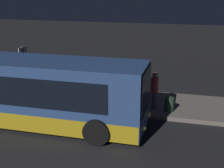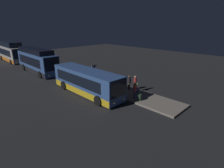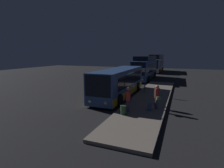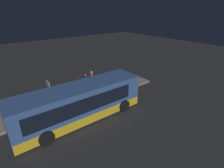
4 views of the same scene
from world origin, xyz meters
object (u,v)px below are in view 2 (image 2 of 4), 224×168
(passenger_waiting, at_px, (129,82))
(suitcase, at_px, (137,90))
(trash_bin, at_px, (139,97))
(bus_lead, at_px, (86,82))
(bus_second, at_px, (37,62))
(bus_third, at_px, (11,52))
(passenger_with_bags, at_px, (135,82))
(passenger_boarding, at_px, (135,89))
(sign_post, at_px, (94,72))

(passenger_waiting, xyz_separation_m, suitcase, (1.43, -0.31, -0.61))
(suitcase, bearing_deg, trash_bin, -44.85)
(bus_lead, distance_m, trash_bin, 6.42)
(bus_second, bearing_deg, bus_lead, 0.00)
(bus_third, height_order, suitcase, bus_third)
(passenger_with_bags, bearing_deg, bus_second, -108.35)
(trash_bin, bearing_deg, passenger_boarding, 170.17)
(passenger_boarding, distance_m, sign_post, 6.67)
(bus_lead, distance_m, passenger_boarding, 5.75)
(passenger_boarding, distance_m, passenger_with_bags, 2.31)
(bus_second, distance_m, bus_third, 14.14)
(passenger_waiting, xyz_separation_m, trash_bin, (2.97, -1.84, -0.59))
(bus_third, bearing_deg, passenger_boarding, 4.33)
(passenger_waiting, relative_size, trash_bin, 2.65)
(passenger_waiting, height_order, passenger_with_bags, passenger_with_bags)
(passenger_boarding, bearing_deg, bus_lead, 169.23)
(bus_lead, height_order, passenger_boarding, bus_lead)
(passenger_boarding, xyz_separation_m, sign_post, (-6.63, -0.10, 0.71))
(trash_bin, bearing_deg, suitcase, 135.15)
(bus_second, height_order, sign_post, bus_second)
(suitcase, bearing_deg, passenger_boarding, -60.02)
(bus_second, bearing_deg, passenger_waiting, 14.24)
(passenger_boarding, xyz_separation_m, passenger_with_bags, (-1.39, 1.84, 0.03))
(suitcase, relative_size, trash_bin, 1.32)
(bus_second, distance_m, passenger_waiting, 17.10)
(passenger_boarding, xyz_separation_m, trash_bin, (0.73, -0.13, -0.66))
(sign_post, distance_m, trash_bin, 7.49)
(bus_third, height_order, trash_bin, bus_third)
(trash_bin, bearing_deg, passenger_waiting, 148.24)
(bus_third, distance_m, suitcase, 32.39)
(bus_lead, height_order, suitcase, bus_lead)
(passenger_boarding, height_order, suitcase, passenger_boarding)
(sign_post, relative_size, trash_bin, 4.17)
(bus_lead, distance_m, bus_second, 13.63)
(bus_lead, xyz_separation_m, suitcase, (4.36, 3.90, -0.91))
(passenger_waiting, xyz_separation_m, passenger_with_bags, (0.84, 0.13, 0.10))
(suitcase, bearing_deg, bus_second, -167.77)
(passenger_waiting, distance_m, suitcase, 1.58)
(passenger_boarding, bearing_deg, bus_third, 147.83)
(bus_lead, xyz_separation_m, passenger_with_bags, (3.78, 4.33, -0.20))
(bus_third, xyz_separation_m, suitcase, (32.13, 3.90, -1.39))
(bus_lead, bearing_deg, passenger_boarding, 25.72)
(bus_second, relative_size, suitcase, 12.37)
(passenger_waiting, bearing_deg, passenger_boarding, 79.82)
(sign_post, bearing_deg, bus_third, -174.80)
(passenger_boarding, relative_size, sign_post, 0.66)
(passenger_waiting, bearing_deg, bus_third, -55.00)
(bus_lead, bearing_deg, bus_second, -180.00)
(bus_lead, bearing_deg, passenger_waiting, 55.10)
(passenger_with_bags, distance_m, trash_bin, 2.98)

